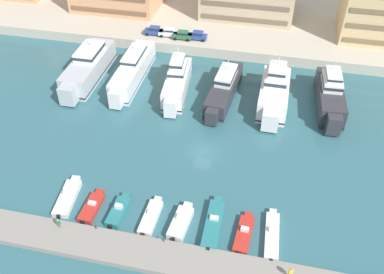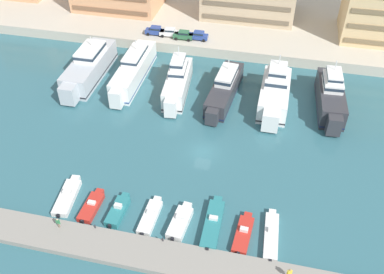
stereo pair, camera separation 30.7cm
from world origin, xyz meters
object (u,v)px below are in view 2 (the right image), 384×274
(motorboat_white_center, at_px, (180,222))
(car_green_mid_left, at_px, (183,35))
(yacht_charcoal_center_right, at_px, (331,96))
(car_blue_far_left, at_px, (155,30))
(yacht_charcoal_center_left, at_px, (225,88))
(yacht_white_center, at_px, (275,92))
(car_blue_center_left, at_px, (198,35))
(yacht_silver_far_left, at_px, (89,67))
(yacht_white_left, at_px, (133,70))
(motorboat_white_center_left, at_px, (150,216))
(motorboat_teal_center_right, at_px, (213,224))
(motorboat_red_left, at_px, (92,206))
(motorboat_red_mid_right, at_px, (243,234))
(pedestrian_near_edge, at_px, (58,222))
(motorboat_white_right, at_px, (271,235))
(pedestrian_mid_deck, at_px, (289,273))
(motorboat_teal_mid_left, at_px, (118,211))
(car_white_left, at_px, (170,32))
(motorboat_white_far_left, at_px, (68,196))
(yacht_white_mid_left, at_px, (178,81))

(motorboat_white_center, bearing_deg, car_green_mid_left, 103.29)
(yacht_charcoal_center_right, height_order, car_blue_far_left, yacht_charcoal_center_right)
(car_blue_far_left, distance_m, car_green_mid_left, 6.38)
(yacht_charcoal_center_left, height_order, motorboat_white_center, yacht_charcoal_center_left)
(yacht_charcoal_center_left, distance_m, yacht_white_center, 8.89)
(car_blue_center_left, bearing_deg, yacht_silver_far_left, -138.71)
(motorboat_white_center, bearing_deg, yacht_white_left, 118.28)
(motorboat_white_center_left, xyz_separation_m, motorboat_white_center, (4.10, -0.15, 0.16))
(yacht_silver_far_left, distance_m, motorboat_white_center_left, 37.44)
(yacht_white_left, relative_size, motorboat_teal_center_right, 2.31)
(car_blue_center_left, bearing_deg, motorboat_white_center, -80.54)
(motorboat_red_left, bearing_deg, yacht_white_center, 53.56)
(motorboat_white_center_left, height_order, motorboat_teal_center_right, motorboat_teal_center_right)
(motorboat_teal_center_right, xyz_separation_m, car_blue_far_left, (-21.33, 45.85, 2.58))
(yacht_charcoal_center_right, bearing_deg, motorboat_red_mid_right, -109.43)
(motorboat_red_mid_right, bearing_deg, motorboat_red_left, -179.84)
(yacht_white_left, relative_size, motorboat_red_mid_right, 2.99)
(yacht_silver_far_left, relative_size, motorboat_white_center, 3.13)
(motorboat_white_center_left, relative_size, motorboat_white_center, 1.05)
(motorboat_red_mid_right, relative_size, pedestrian_near_edge, 4.18)
(yacht_white_center, distance_m, motorboat_white_right, 29.13)
(car_blue_center_left, height_order, pedestrian_mid_deck, car_blue_center_left)
(motorboat_teal_mid_left, bearing_deg, car_white_left, 96.73)
(yacht_charcoal_center_left, height_order, motorboat_white_far_left, yacht_charcoal_center_left)
(motorboat_white_center_left, height_order, car_blue_center_left, car_blue_center_left)
(yacht_charcoal_center_right, bearing_deg, car_blue_center_left, 149.87)
(yacht_white_center, relative_size, motorboat_white_center, 2.58)
(motorboat_teal_mid_left, xyz_separation_m, motorboat_red_mid_right, (16.70, 0.05, -0.11))
(motorboat_white_center_left, bearing_deg, pedestrian_mid_deck, -16.17)
(car_green_mid_left, bearing_deg, yacht_charcoal_center_left, -54.37)
(yacht_white_left, bearing_deg, yacht_silver_far_left, -172.40)
(car_blue_center_left, bearing_deg, yacht_charcoal_center_right, -30.13)
(car_blue_far_left, bearing_deg, motorboat_white_right, -57.91)
(car_white_left, bearing_deg, yacht_white_center, -35.76)
(yacht_charcoal_center_left, height_order, motorboat_red_mid_right, yacht_charcoal_center_left)
(motorboat_white_center_left, bearing_deg, motorboat_teal_center_right, 4.18)
(yacht_white_center, bearing_deg, motorboat_white_right, -85.85)
(motorboat_white_center_left, relative_size, car_white_left, 1.59)
(motorboat_teal_center_right, distance_m, car_blue_far_left, 50.64)
(motorboat_white_center, bearing_deg, pedestrian_mid_deck, -20.01)
(car_white_left, height_order, car_green_mid_left, same)
(yacht_white_mid_left, relative_size, motorboat_white_center_left, 2.42)
(motorboat_red_mid_right, distance_m, motorboat_white_right, 3.49)
(motorboat_white_far_left, xyz_separation_m, motorboat_red_left, (3.94, -0.92, -0.01))
(motorboat_white_far_left, xyz_separation_m, car_green_mid_left, (5.39, 44.97, 2.69))
(car_blue_far_left, relative_size, car_green_mid_left, 1.00)
(yacht_charcoal_center_right, height_order, motorboat_white_center_left, yacht_charcoal_center_right)
(motorboat_red_left, xyz_separation_m, motorboat_white_center_left, (8.21, 0.10, 0.01))
(yacht_white_mid_left, distance_m, motorboat_white_center, 30.51)
(yacht_silver_far_left, height_order, motorboat_red_mid_right, yacht_silver_far_left)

